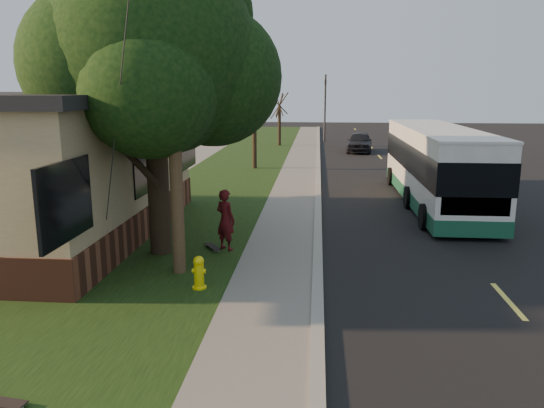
{
  "coord_description": "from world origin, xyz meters",
  "views": [
    {
      "loc": [
        -0.06,
        -10.84,
        4.38
      ],
      "look_at": [
        -1.19,
        2.28,
        1.5
      ],
      "focal_mm": 35.0,
      "sensor_mm": 36.0,
      "label": 1
    }
  ],
  "objects_px": {
    "leafy_tree": "(155,56)",
    "skateboard_main": "(213,247)",
    "traffic_signal": "(325,103)",
    "fire_hydrant": "(199,272)",
    "bare_tree_near": "(254,130)",
    "dumpster": "(124,190)",
    "utility_pole": "(172,77)",
    "bare_tree_far": "(279,120)",
    "transit_bus": "(436,164)",
    "skateboarder": "(226,220)",
    "distant_car": "(359,142)"
  },
  "relations": [
    {
      "from": "leafy_tree",
      "to": "skateboard_main",
      "type": "relative_size",
      "value": 9.81
    },
    {
      "from": "traffic_signal",
      "to": "fire_hydrant",
      "type": "bearing_deg",
      "value": -95.21
    },
    {
      "from": "bare_tree_near",
      "to": "traffic_signal",
      "type": "xyz_separation_m",
      "value": [
        4.0,
        16.0,
        1.01
      ]
    },
    {
      "from": "bare_tree_near",
      "to": "traffic_signal",
      "type": "relative_size",
      "value": 0.78
    },
    {
      "from": "fire_hydrant",
      "to": "dumpster",
      "type": "height_order",
      "value": "dumpster"
    },
    {
      "from": "skateboard_main",
      "to": "dumpster",
      "type": "xyz_separation_m",
      "value": [
        -4.37,
        5.12,
        0.55
      ]
    },
    {
      "from": "utility_pole",
      "to": "skateboard_main",
      "type": "xyz_separation_m",
      "value": [
        0.43,
        1.92,
        -4.5
      ]
    },
    {
      "from": "traffic_signal",
      "to": "bare_tree_far",
      "type": "bearing_deg",
      "value": -131.19
    },
    {
      "from": "leafy_tree",
      "to": "traffic_signal",
      "type": "xyz_separation_m",
      "value": [
        4.67,
        31.35,
        -2.0
      ]
    },
    {
      "from": "transit_bus",
      "to": "skateboarder",
      "type": "bearing_deg",
      "value": -135.58
    },
    {
      "from": "fire_hydrant",
      "to": "bare_tree_far",
      "type": "distance_m",
      "value": 30.04
    },
    {
      "from": "dumpster",
      "to": "distant_car",
      "type": "distance_m",
      "value": 21.3
    },
    {
      "from": "bare_tree_near",
      "to": "distant_car",
      "type": "distance_m",
      "value": 10.93
    },
    {
      "from": "fire_hydrant",
      "to": "skateboard_main",
      "type": "xyz_separation_m",
      "value": [
        -0.28,
        2.91,
        -0.31
      ]
    },
    {
      "from": "transit_bus",
      "to": "bare_tree_near",
      "type": "bearing_deg",
      "value": 133.89
    },
    {
      "from": "dumpster",
      "to": "leafy_tree",
      "type": "bearing_deg",
      "value": -60.22
    },
    {
      "from": "dumpster",
      "to": "skateboarder",
      "type": "bearing_deg",
      "value": -47.32
    },
    {
      "from": "distant_car",
      "to": "leafy_tree",
      "type": "bearing_deg",
      "value": -100.09
    },
    {
      "from": "dumpster",
      "to": "fire_hydrant",
      "type": "bearing_deg",
      "value": -59.93
    },
    {
      "from": "utility_pole",
      "to": "bare_tree_far",
      "type": "bearing_deg",
      "value": 89.4
    },
    {
      "from": "distant_car",
      "to": "bare_tree_far",
      "type": "bearing_deg",
      "value": 157.35
    },
    {
      "from": "traffic_signal",
      "to": "utility_pole",
      "type": "bearing_deg",
      "value": -96.58
    },
    {
      "from": "dumpster",
      "to": "transit_bus",
      "type": "bearing_deg",
      "value": 8.17
    },
    {
      "from": "bare_tree_far",
      "to": "transit_bus",
      "type": "height_order",
      "value": "bare_tree_far"
    },
    {
      "from": "bare_tree_far",
      "to": "skateboard_main",
      "type": "distance_m",
      "value": 27.16
    },
    {
      "from": "bare_tree_near",
      "to": "transit_bus",
      "type": "distance_m",
      "value": 11.52
    },
    {
      "from": "leafy_tree",
      "to": "bare_tree_far",
      "type": "xyz_separation_m",
      "value": [
        1.17,
        27.35,
        -3.16
      ]
    },
    {
      "from": "skateboard_main",
      "to": "transit_bus",
      "type": "bearing_deg",
      "value": 42.79
    },
    {
      "from": "leafy_tree",
      "to": "distant_car",
      "type": "distance_m",
      "value": 25.52
    },
    {
      "from": "dumpster",
      "to": "distant_car",
      "type": "height_order",
      "value": "distant_car"
    },
    {
      "from": "skateboard_main",
      "to": "skateboarder",
      "type": "bearing_deg",
      "value": -4.48
    },
    {
      "from": "transit_bus",
      "to": "dumpster",
      "type": "height_order",
      "value": "transit_bus"
    },
    {
      "from": "traffic_signal",
      "to": "bare_tree_near",
      "type": "bearing_deg",
      "value": -104.04
    },
    {
      "from": "fire_hydrant",
      "to": "distant_car",
      "type": "xyz_separation_m",
      "value": [
        5.47,
        26.77,
        0.27
      ]
    },
    {
      "from": "fire_hydrant",
      "to": "bare_tree_near",
      "type": "height_order",
      "value": "bare_tree_near"
    },
    {
      "from": "utility_pole",
      "to": "skateboard_main",
      "type": "distance_m",
      "value": 4.91
    },
    {
      "from": "fire_hydrant",
      "to": "leafy_tree",
      "type": "bearing_deg",
      "value": 120.67
    },
    {
      "from": "leafy_tree",
      "to": "dumpster",
      "type": "relative_size",
      "value": 4.48
    },
    {
      "from": "utility_pole",
      "to": "leafy_tree",
      "type": "xyz_separation_m",
      "value": [
        -0.87,
        1.66,
        0.54
      ]
    },
    {
      "from": "utility_pole",
      "to": "skateboard_main",
      "type": "bearing_deg",
      "value": 77.38
    },
    {
      "from": "utility_pole",
      "to": "distant_car",
      "type": "bearing_deg",
      "value": 76.52
    },
    {
      "from": "utility_pole",
      "to": "distant_car",
      "type": "xyz_separation_m",
      "value": [
        6.18,
        25.77,
        -3.93
      ]
    },
    {
      "from": "fire_hydrant",
      "to": "skateboard_main",
      "type": "bearing_deg",
      "value": 95.43
    },
    {
      "from": "leafy_tree",
      "to": "skateboard_main",
      "type": "xyz_separation_m",
      "value": [
        1.29,
        0.26,
        -5.04
      ]
    },
    {
      "from": "traffic_signal",
      "to": "distant_car",
      "type": "relative_size",
      "value": 1.34
    },
    {
      "from": "bare_tree_near",
      "to": "traffic_signal",
      "type": "bearing_deg",
      "value": 75.96
    },
    {
      "from": "fire_hydrant",
      "to": "traffic_signal",
      "type": "height_order",
      "value": "traffic_signal"
    },
    {
      "from": "fire_hydrant",
      "to": "dumpster",
      "type": "distance_m",
      "value": 9.28
    },
    {
      "from": "distant_car",
      "to": "bare_tree_near",
      "type": "bearing_deg",
      "value": -119.82
    },
    {
      "from": "traffic_signal",
      "to": "skateboarder",
      "type": "bearing_deg",
      "value": -95.51
    }
  ]
}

